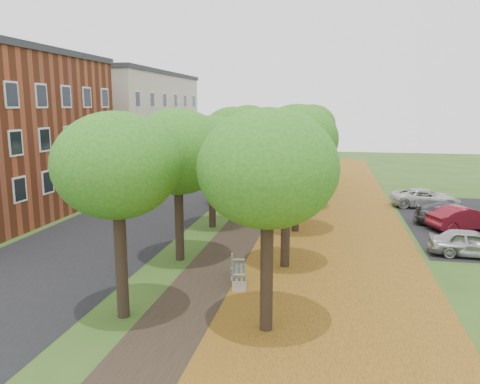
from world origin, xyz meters
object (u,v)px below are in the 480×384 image
at_px(car_grey, 456,215).
at_px(car_white, 426,198).
at_px(car_silver, 471,243).
at_px(car_red, 464,218).
at_px(bench, 237,272).

bearing_deg(car_grey, car_white, 14.10).
height_order(car_silver, car_grey, car_grey).
distance_m(car_red, car_grey, 0.87).
distance_m(car_silver, car_white, 11.10).
distance_m(bench, car_red, 15.17).
relative_size(car_silver, car_white, 0.82).
distance_m(bench, car_silver, 11.41).
relative_size(bench, car_silver, 0.54).
bearing_deg(bench, car_grey, -55.27).
bearing_deg(car_silver, car_grey, -2.64).
height_order(car_red, car_white, car_red).
height_order(car_red, car_grey, car_red).
bearing_deg(car_red, car_white, -15.01).
bearing_deg(bench, car_silver, -73.32).
bearing_deg(car_white, car_silver, 178.32).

